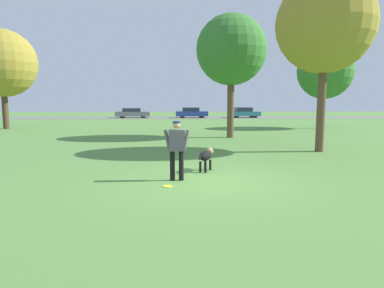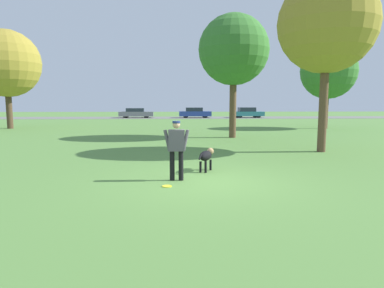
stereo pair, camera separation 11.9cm
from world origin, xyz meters
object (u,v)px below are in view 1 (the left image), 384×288
tree_far_right (325,71)px  tree_far_left (2,63)px  tree_near_right (325,25)px  frisbee (167,186)px  parked_car_grey (133,113)px  parked_car_teal (244,113)px  person (177,146)px  dog (206,156)px  tree_mid_center (231,50)px  parked_car_blue (192,113)px

tree_far_right → tree_far_left: size_ratio=0.87×
tree_far_right → tree_near_right: tree_near_right is taller
frisbee → parked_car_grey: (-4.99, 35.38, 0.61)m
parked_car_grey → parked_car_teal: 14.17m
person → tree_near_right: 8.86m
parked_car_grey → parked_car_teal: (14.17, -0.17, 0.03)m
parked_car_grey → person: bearing=-84.2°
dog → tree_far_left: 22.09m
tree_mid_center → person: bearing=-106.7°
tree_far_left → person: bearing=-54.3°
frisbee → tree_near_right: tree_near_right is taller
tree_near_right → dog: bearing=-143.8°
frisbee → parked_car_blue: (2.45, 35.14, 0.64)m
tree_far_left → dog: bearing=-50.5°
tree_mid_center → parked_car_grey: size_ratio=1.60×
dog → parked_car_blue: bearing=23.2°
tree_mid_center → tree_far_left: bearing=155.8°
tree_mid_center → tree_near_right: 6.39m
frisbee → parked_car_blue: parked_car_blue is taller
parked_car_grey → dog: bearing=-82.4°
frisbee → tree_mid_center: (3.44, 11.36, 4.94)m
parked_car_teal → tree_near_right: bearing=-98.4°
tree_far_left → tree_near_right: size_ratio=1.04×
frisbee → tree_far_right: tree_far_right is taller
dog → tree_far_left: (-13.75, 16.70, 4.45)m
tree_mid_center → parked_car_grey: bearing=109.4°
person → tree_mid_center: bearing=73.5°
tree_far_left → tree_far_right: bearing=-2.1°
tree_far_right → dog: bearing=-123.8°
frisbee → parked_car_teal: parked_car_teal is taller
dog → frisbee: dog is taller
tree_far_right → tree_near_right: 13.28m
parked_car_blue → tree_far_left: bearing=-132.5°
tree_mid_center → parked_car_teal: (5.73, 23.86, -4.29)m
tree_far_left → parked_car_teal: tree_far_left is taller
tree_mid_center → tree_far_right: bearing=37.4°
person → tree_far_right: (11.50, 17.03, 3.42)m
tree_far_left → parked_car_teal: size_ratio=1.84×
tree_near_right → tree_mid_center: bearing=116.1°
frisbee → parked_car_teal: 36.40m
tree_near_right → parked_car_grey: 32.13m
frisbee → parked_car_blue: size_ratio=0.06×
tree_mid_center → parked_car_grey: tree_mid_center is taller
dog → tree_far_left: bearing=64.9°
tree_far_right → parked_car_grey: size_ratio=1.48×
tree_far_right → parked_car_grey: tree_far_right is taller
parked_car_blue → parked_car_teal: 6.73m
person → tree_far_left: 22.40m
tree_mid_center → parked_car_blue: 24.19m
dog → frisbee: size_ratio=4.15×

